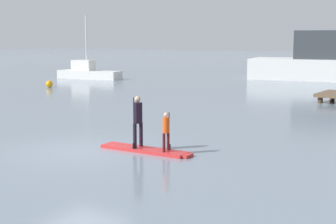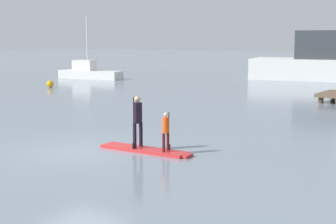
# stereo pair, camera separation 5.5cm
# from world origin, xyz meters

# --- Properties ---
(ground_plane) EXTENTS (240.00, 240.00, 0.00)m
(ground_plane) POSITION_xyz_m (0.00, 0.00, 0.00)
(ground_plane) COLOR gray
(paddleboard_near) EXTENTS (3.17, 0.74, 0.10)m
(paddleboard_near) POSITION_xyz_m (1.71, 1.10, 0.05)
(paddleboard_near) COLOR red
(paddleboard_near) RESTS_ON ground
(paddler_adult) EXTENTS (0.30, 0.51, 1.63)m
(paddler_adult) POSITION_xyz_m (1.41, 1.08, 1.04)
(paddler_adult) COLOR black
(paddler_adult) RESTS_ON paddleboard_near
(paddler_child_solo) EXTENTS (0.22, 0.41, 1.20)m
(paddler_child_solo) POSITION_xyz_m (2.45, 1.14, 0.77)
(paddler_child_solo) COLOR #4C1419
(paddler_child_solo) RESTS_ON paddleboard_near
(fishing_boat_white_large) EXTENTS (14.27, 6.99, 12.23)m
(fishing_boat_white_large) POSITION_xyz_m (-1.29, 31.70, 1.48)
(fishing_boat_white_large) COLOR silver
(fishing_boat_white_large) RESTS_ON ground
(fishing_boat_green_midground) EXTENTS (6.04, 2.22, 5.48)m
(fishing_boat_green_midground) POSITION_xyz_m (-19.33, 21.37, 0.56)
(fishing_boat_green_midground) COLOR silver
(fishing_boat_green_midground) RESTS_ON ground
(mooring_buoy_near) EXTENTS (0.50, 0.50, 0.50)m
(mooring_buoy_near) POSITION_xyz_m (-16.29, 13.99, 0.25)
(mooring_buoy_near) COLOR orange
(mooring_buoy_near) RESTS_ON ground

